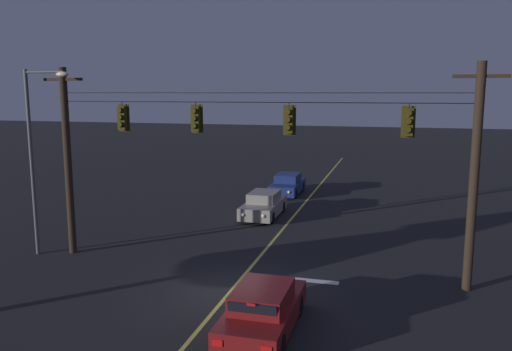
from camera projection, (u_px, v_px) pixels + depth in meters
ground_plane at (230, 292)px, 17.87m from camera, size 180.00×180.00×0.00m
lane_centre_stripe at (282, 230)px, 25.90m from camera, size 0.14×60.00×0.01m
stop_bar_paint at (293, 279)px, 19.12m from camera, size 3.40×0.36×0.01m
signal_span_assembly at (249, 166)px, 19.52m from camera, size 17.89×0.32×7.97m
traffic_light_leftmost at (122, 118)px, 20.62m from camera, size 0.48×0.41×1.22m
traffic_light_left_inner at (196, 119)px, 19.78m from camera, size 0.48×0.41×1.22m
traffic_light_centre at (289, 120)px, 18.82m from camera, size 0.48×0.41×1.22m
traffic_light_right_inner at (408, 122)px, 17.70m from camera, size 0.48×0.41×1.22m
car_waiting_near_lane at (263, 310)px, 14.84m from camera, size 1.80×4.33×1.39m
car_oncoming_lead at (264, 205)px, 28.71m from camera, size 1.80×4.42×1.39m
car_oncoming_trailing at (287, 185)px, 35.04m from camera, size 1.80×4.42×1.39m
street_lamp_corner at (37, 145)px, 21.27m from camera, size 2.11×0.30×7.87m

